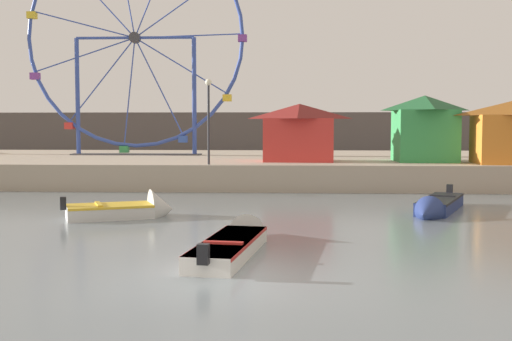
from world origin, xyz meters
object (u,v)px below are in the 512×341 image
object	(u,v)px
motorboat_white_red_stripe	(238,240)
promenade_lamp_near	(209,109)
ferris_wheel_blue_frame	(135,41)
carnival_booth_red_striped	(299,131)
motorboat_navy_blue	(436,206)
carnival_booth_green_kiosk	(424,127)
motorboat_pale_grey	(131,210)

from	to	relation	value
motorboat_white_red_stripe	promenade_lamp_near	size ratio (longest dim) A/B	1.44
ferris_wheel_blue_frame	carnival_booth_red_striped	size ratio (longest dim) A/B	3.47
carnival_booth_red_striped	promenade_lamp_near	distance (m)	5.60
motorboat_navy_blue	carnival_booth_green_kiosk	bearing A→B (deg)	-166.87
carnival_booth_green_kiosk	motorboat_pale_grey	bearing A→B (deg)	-134.30
ferris_wheel_blue_frame	motorboat_white_red_stripe	bearing A→B (deg)	-70.95
carnival_booth_red_striped	carnival_booth_green_kiosk	bearing A→B (deg)	6.56
ferris_wheel_blue_frame	motorboat_pale_grey	bearing A→B (deg)	-77.21
motorboat_pale_grey	carnival_booth_green_kiosk	bearing A→B (deg)	22.27
ferris_wheel_blue_frame	carnival_booth_red_striped	world-z (taller)	ferris_wheel_blue_frame
motorboat_navy_blue	carnival_booth_red_striped	distance (m)	12.13
motorboat_navy_blue	promenade_lamp_near	distance (m)	12.66
motorboat_navy_blue	carnival_booth_green_kiosk	world-z (taller)	carnival_booth_green_kiosk
motorboat_navy_blue	motorboat_pale_grey	world-z (taller)	motorboat_pale_grey
motorboat_white_red_stripe	carnival_booth_green_kiosk	xyz separation A→B (m)	(8.58, 18.27, 2.91)
motorboat_white_red_stripe	carnival_booth_green_kiosk	world-z (taller)	carnival_booth_green_kiosk
motorboat_pale_grey	ferris_wheel_blue_frame	world-z (taller)	ferris_wheel_blue_frame
motorboat_pale_grey	ferris_wheel_blue_frame	xyz separation A→B (m)	(-4.38, 19.32, 8.41)
ferris_wheel_blue_frame	carnival_booth_green_kiosk	distance (m)	19.26
motorboat_pale_grey	carnival_booth_red_striped	xyz separation A→B (m)	(6.13, 12.34, 2.66)
motorboat_white_red_stripe	ferris_wheel_blue_frame	world-z (taller)	ferris_wheel_blue_frame
motorboat_white_red_stripe	carnival_booth_red_striped	distance (m)	18.27
motorboat_white_red_stripe	motorboat_pale_grey	world-z (taller)	motorboat_pale_grey
motorboat_pale_grey	carnival_booth_red_striped	size ratio (longest dim) A/B	0.94
carnival_booth_red_striped	ferris_wheel_blue_frame	bearing A→B (deg)	150.47
carnival_booth_red_striped	carnival_booth_green_kiosk	world-z (taller)	carnival_booth_green_kiosk
ferris_wheel_blue_frame	carnival_booth_green_kiosk	xyz separation A→B (m)	(17.19, -6.68, -5.53)
promenade_lamp_near	ferris_wheel_blue_frame	bearing A→B (deg)	120.73
carnival_booth_red_striped	carnival_booth_green_kiosk	distance (m)	6.69
carnival_booth_green_kiosk	motorboat_white_red_stripe	bearing A→B (deg)	-114.07
carnival_booth_red_striped	carnival_booth_green_kiosk	xyz separation A→B (m)	(6.68, 0.30, 0.22)
carnival_booth_green_kiosk	promenade_lamp_near	distance (m)	11.73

